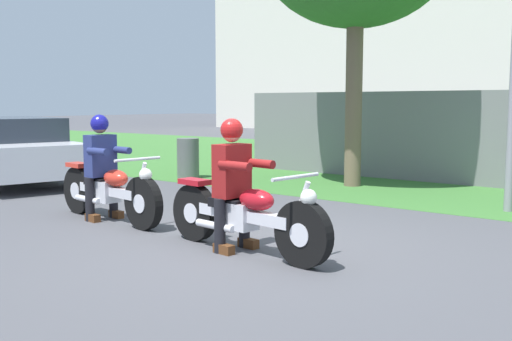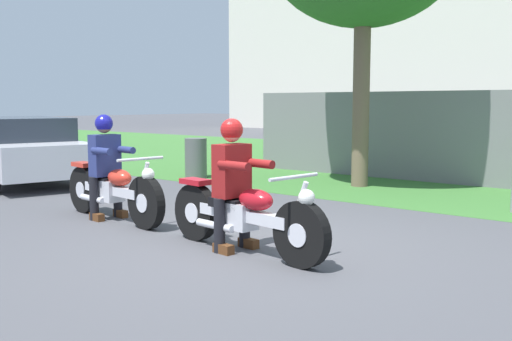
# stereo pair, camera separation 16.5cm
# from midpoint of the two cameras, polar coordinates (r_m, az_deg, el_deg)

# --- Properties ---
(ground) EXTENTS (120.00, 120.00, 0.00)m
(ground) POSITION_cam_midpoint_polar(r_m,az_deg,el_deg) (6.55, -1.84, -7.27)
(ground) COLOR #4C4C51
(grass_verge) EXTENTS (60.00, 12.00, 0.01)m
(grass_verge) POSITION_cam_midpoint_polar(r_m,az_deg,el_deg) (14.74, 21.87, -0.03)
(grass_verge) COLOR #3D7533
(grass_verge) RESTS_ON ground
(motorcycle_lead) EXTENTS (2.25, 0.66, 0.88)m
(motorcycle_lead) POSITION_cam_midpoint_polar(r_m,az_deg,el_deg) (6.18, -1.89, -4.38)
(motorcycle_lead) COLOR black
(motorcycle_lead) RESTS_ON ground
(rider_lead) EXTENTS (0.58, 0.50, 1.40)m
(rider_lead) POSITION_cam_midpoint_polar(r_m,az_deg,el_deg) (6.24, -2.96, -0.33)
(rider_lead) COLOR black
(rider_lead) RESTS_ON ground
(motorcycle_follow) EXTENTS (2.23, 0.66, 0.89)m
(motorcycle_follow) POSITION_cam_midpoint_polar(r_m,az_deg,el_deg) (8.10, -14.55, -1.94)
(motorcycle_follow) COLOR black
(motorcycle_follow) RESTS_ON ground
(rider_follow) EXTENTS (0.58, 0.50, 1.41)m
(rider_follow) POSITION_cam_midpoint_polar(r_m,az_deg,el_deg) (8.19, -15.23, 1.12)
(rider_follow) COLOR black
(rider_follow) RESTS_ON ground
(trash_can) EXTENTS (0.46, 0.46, 0.83)m
(trash_can) POSITION_cam_midpoint_polar(r_m,az_deg,el_deg) (12.39, -6.94, 1.17)
(trash_can) COLOR #595E5B
(trash_can) RESTS_ON ground
(car_parked) EXTENTS (4.68, 2.70, 1.28)m
(car_parked) POSITION_cam_midpoint_polar(r_m,az_deg,el_deg) (12.69, -23.05, 1.93)
(car_parked) COLOR black
(car_parked) RESTS_ON ground
(fence_segment) EXTENTS (7.00, 0.06, 1.80)m
(fence_segment) POSITION_cam_midpoint_polar(r_m,az_deg,el_deg) (12.49, 12.26, 3.33)
(fence_segment) COLOR slate
(fence_segment) RESTS_ON ground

